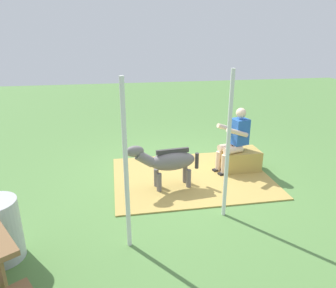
% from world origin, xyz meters
% --- Properties ---
extents(ground_plane, '(24.00, 24.00, 0.00)m').
position_xyz_m(ground_plane, '(0.00, 0.00, 0.00)').
color(ground_plane, '#568442').
extents(hay_patch, '(3.02, 2.34, 0.02)m').
position_xyz_m(hay_patch, '(-0.17, 0.20, 0.01)').
color(hay_patch, tan).
rests_on(hay_patch, ground).
extents(hay_bale, '(0.77, 0.52, 0.44)m').
position_xyz_m(hay_bale, '(-1.24, 0.01, 0.22)').
color(hay_bale, tan).
rests_on(hay_bale, ground).
extents(person_seated, '(0.71, 0.53, 1.32)m').
position_xyz_m(person_seated, '(-1.08, 0.04, 0.72)').
color(person_seated, beige).
rests_on(person_seated, ground).
extents(pony_standing, '(1.35, 0.41, 0.89)m').
position_xyz_m(pony_standing, '(0.37, 0.56, 0.53)').
color(pony_standing, slate).
rests_on(pony_standing, ground).
extents(tent_pole_left, '(0.06, 0.06, 2.27)m').
position_xyz_m(tent_pole_left, '(-0.35, 1.59, 1.13)').
color(tent_pole_left, silver).
rests_on(tent_pole_left, ground).
extents(tent_pole_right, '(0.06, 0.06, 2.27)m').
position_xyz_m(tent_pole_right, '(1.16, 2.08, 1.13)').
color(tent_pole_right, silver).
rests_on(tent_pole_right, ground).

